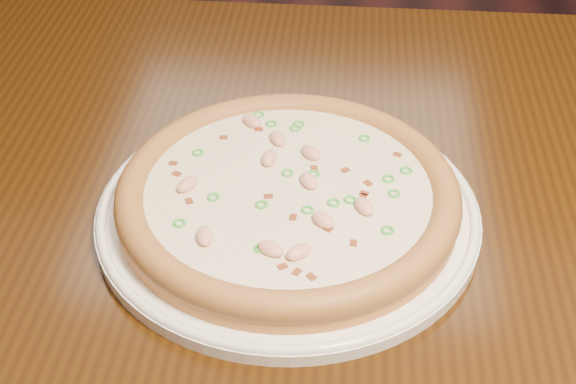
{
  "coord_description": "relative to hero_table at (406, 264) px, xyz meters",
  "views": [
    {
      "loc": [
        0.27,
        -0.93,
        1.24
      ],
      "look_at": [
        0.22,
        -0.37,
        0.78
      ],
      "focal_mm": 50.0,
      "sensor_mm": 36.0,
      "label": 1
    }
  ],
  "objects": [
    {
      "name": "plate",
      "position": [
        -0.12,
        -0.05,
        0.11
      ],
      "size": [
        0.35,
        0.35,
        0.02
      ],
      "color": "white",
      "rests_on": "hero_table"
    },
    {
      "name": "hero_table",
      "position": [
        0.0,
        0.0,
        0.0
      ],
      "size": [
        1.2,
        0.8,
        0.75
      ],
      "color": "black",
      "rests_on": "ground"
    },
    {
      "name": "pizza",
      "position": [
        -0.12,
        -0.05,
        0.13
      ],
      "size": [
        0.32,
        0.32,
        0.03
      ],
      "color": "#C0803B",
      "rests_on": "plate"
    }
  ]
}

